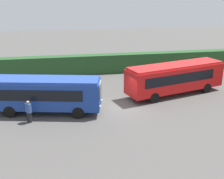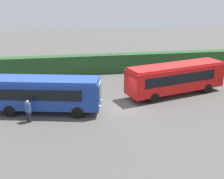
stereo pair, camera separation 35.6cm
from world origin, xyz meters
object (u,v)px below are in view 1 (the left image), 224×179
object	(u,v)px
person_left	(29,111)
traffic_cone	(91,87)
bus_blue	(46,93)
bus_red	(175,77)

from	to	relation	value
person_left	traffic_cone	distance (m)	9.04
person_left	bus_blue	bearing A→B (deg)	10.70
bus_blue	traffic_cone	bearing A→B (deg)	62.30
bus_blue	person_left	bearing A→B (deg)	-114.99
bus_blue	traffic_cone	size ratio (longest dim) A/B	15.84
bus_blue	person_left	world-z (taller)	bus_blue
person_left	traffic_cone	bearing A→B (deg)	8.67
bus_blue	bus_red	world-z (taller)	bus_red
bus_red	person_left	bearing A→B (deg)	-178.89
bus_red	person_left	distance (m)	14.55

